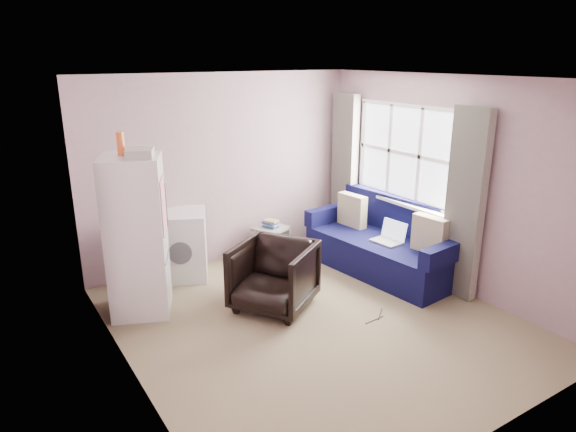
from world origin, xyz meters
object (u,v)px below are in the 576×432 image
(fridge, at_px, (137,236))
(washing_machine, at_px, (182,243))
(side_table, at_px, (271,240))
(armchair, at_px, (274,273))
(sofa, at_px, (387,245))

(fridge, bearing_deg, washing_machine, 65.30)
(side_table, bearing_deg, armchair, -119.43)
(washing_machine, bearing_deg, fridge, -113.63)
(armchair, relative_size, washing_machine, 0.97)
(armchair, xyz_separation_m, fridge, (-1.26, 0.71, 0.46))
(washing_machine, height_order, side_table, washing_machine)
(washing_machine, distance_m, sofa, 2.64)
(washing_machine, relative_size, side_table, 1.56)
(sofa, bearing_deg, armchair, 177.58)
(fridge, xyz_separation_m, sofa, (3.05, -0.59, -0.54))
(armchair, bearing_deg, washing_machine, 168.20)
(washing_machine, xyz_separation_m, sofa, (2.33, -1.23, -0.11))
(armchair, distance_m, sofa, 1.80)
(side_table, relative_size, sofa, 0.25)
(fridge, height_order, side_table, fridge)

